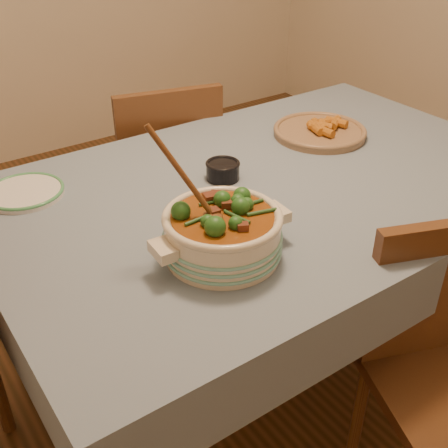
# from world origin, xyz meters

# --- Properties ---
(floor) EXTENTS (4.50, 4.50, 0.00)m
(floor) POSITION_xyz_m (0.00, 0.00, 0.00)
(floor) COLOR #412B12
(floor) RESTS_ON ground
(dining_table) EXTENTS (1.68, 1.08, 0.76)m
(dining_table) POSITION_xyz_m (0.00, 0.00, 0.66)
(dining_table) COLOR brown
(dining_table) RESTS_ON floor
(stew_casserole) EXTENTS (0.36, 0.29, 0.34)m
(stew_casserole) POSITION_xyz_m (-0.34, -0.23, 0.83)
(stew_casserole) COLOR beige
(stew_casserole) RESTS_ON dining_table
(white_plate) EXTENTS (0.29, 0.29, 0.02)m
(white_plate) POSITION_xyz_m (-0.63, 0.34, 0.77)
(white_plate) COLOR silver
(white_plate) RESTS_ON dining_table
(condiment_bowl) EXTENTS (0.13, 0.13, 0.05)m
(condiment_bowl) POSITION_xyz_m (-0.11, 0.10, 0.79)
(condiment_bowl) COLOR black
(condiment_bowl) RESTS_ON dining_table
(fried_plate) EXTENTS (0.39, 0.39, 0.05)m
(fried_plate) POSITION_xyz_m (0.35, 0.17, 0.78)
(fried_plate) COLOR #957652
(fried_plate) RESTS_ON dining_table
(chair_far) EXTENTS (0.49, 0.49, 0.87)m
(chair_far) POSITION_xyz_m (0.01, 0.69, 0.50)
(chair_far) COLOR brown
(chair_far) RESTS_ON floor
(chair_near) EXTENTS (0.50, 0.50, 0.84)m
(chair_near) POSITION_xyz_m (0.09, -0.62, 0.47)
(chair_near) COLOR brown
(chair_near) RESTS_ON floor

